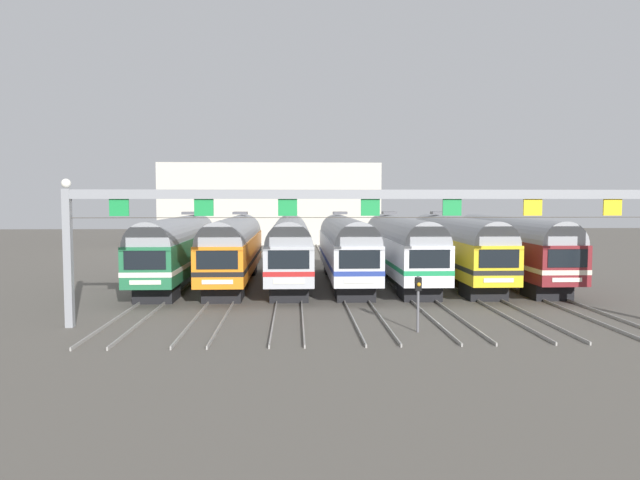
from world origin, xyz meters
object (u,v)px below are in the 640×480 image
(catenary_gantry, at_px, (370,212))
(yard_signal_mast, at_px, (418,293))
(commuter_train_green, at_px, (177,247))
(commuter_train_white, at_px, (400,246))
(commuter_train_maroon, at_px, (509,246))
(commuter_train_yellow, at_px, (455,246))
(commuter_train_silver, at_px, (345,246))
(commuter_train_stainless, at_px, (290,247))
(commuter_train_orange, at_px, (234,247))

(catenary_gantry, bearing_deg, yard_signal_mast, -41.97)
(commuter_train_green, height_order, commuter_train_white, same)
(commuter_train_maroon, distance_m, yard_signal_mast, 18.17)
(commuter_train_yellow, bearing_deg, commuter_train_maroon, -0.06)
(commuter_train_green, relative_size, catenary_gantry, 0.63)
(commuter_train_yellow, distance_m, commuter_train_maroon, 3.93)
(commuter_train_silver, distance_m, commuter_train_maroon, 11.78)
(commuter_train_yellow, bearing_deg, commuter_train_white, 180.00)
(commuter_train_stainless, xyz_separation_m, commuter_train_maroon, (15.71, -0.00, -0.00))
(commuter_train_yellow, relative_size, commuter_train_maroon, 1.00)
(commuter_train_stainless, relative_size, commuter_train_silver, 1.00)
(commuter_train_stainless, relative_size, commuter_train_maroon, 1.00)
(commuter_train_maroon, xyz_separation_m, catenary_gantry, (-11.78, -13.49, 2.73))
(commuter_train_green, bearing_deg, commuter_train_stainless, 0.00)
(commuter_train_maroon, bearing_deg, catenary_gantry, -131.12)
(commuter_train_orange, relative_size, commuter_train_silver, 1.00)
(commuter_train_white, xyz_separation_m, yard_signal_mast, (-1.96, -15.27, -0.90))
(commuter_train_maroon, bearing_deg, commuter_train_silver, 179.98)
(commuter_train_yellow, bearing_deg, yard_signal_mast, -111.10)
(commuter_train_green, height_order, commuter_train_silver, same)
(commuter_train_orange, xyz_separation_m, catenary_gantry, (7.85, -13.50, 2.73))
(commuter_train_maroon, height_order, yard_signal_mast, commuter_train_maroon)
(commuter_train_green, xyz_separation_m, yard_signal_mast, (13.74, -15.27, -0.90))
(commuter_train_green, xyz_separation_m, commuter_train_yellow, (19.63, 0.00, 0.00))
(commuter_train_stainless, distance_m, commuter_train_silver, 3.93)
(commuter_train_green, height_order, commuter_train_yellow, same)
(commuter_train_stainless, height_order, commuter_train_white, same)
(commuter_train_silver, xyz_separation_m, commuter_train_yellow, (7.85, 0.00, 0.00))
(commuter_train_green, relative_size, commuter_train_orange, 1.00)
(commuter_train_green, distance_m, commuter_train_silver, 11.78)
(commuter_train_white, height_order, catenary_gantry, catenary_gantry)
(commuter_train_green, bearing_deg, commuter_train_yellow, 0.00)
(commuter_train_green, bearing_deg, yard_signal_mast, -48.00)
(commuter_train_stainless, xyz_separation_m, commuter_train_white, (7.85, 0.00, 0.00))
(commuter_train_green, distance_m, commuter_train_orange, 3.93)
(commuter_train_yellow, bearing_deg, catenary_gantry, -120.19)
(commuter_train_silver, height_order, commuter_train_yellow, same)
(commuter_train_green, height_order, yard_signal_mast, commuter_train_green)
(commuter_train_white, bearing_deg, catenary_gantry, -106.22)
(commuter_train_orange, bearing_deg, commuter_train_white, 0.00)
(commuter_train_green, bearing_deg, catenary_gantry, -48.89)
(commuter_train_maroon, bearing_deg, commuter_train_yellow, 179.94)
(commuter_train_orange, xyz_separation_m, commuter_train_stainless, (3.93, 0.00, 0.00))
(commuter_train_stainless, bearing_deg, yard_signal_mast, -68.90)
(commuter_train_green, xyz_separation_m, commuter_train_white, (15.71, 0.00, 0.00))
(commuter_train_orange, xyz_separation_m, commuter_train_silver, (7.85, 0.00, 0.00))
(commuter_train_silver, xyz_separation_m, commuter_train_maroon, (11.78, -0.00, -0.00))
(commuter_train_green, distance_m, commuter_train_maroon, 23.56)
(catenary_gantry, bearing_deg, commuter_train_orange, 120.19)
(commuter_train_silver, height_order, catenary_gantry, catenary_gantry)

